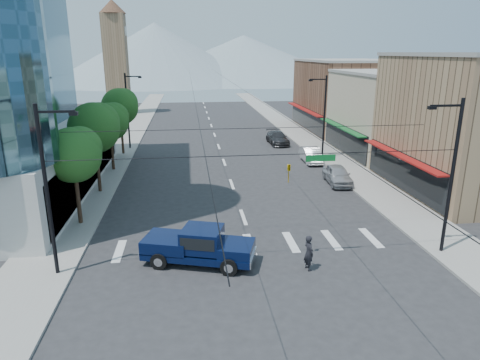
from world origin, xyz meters
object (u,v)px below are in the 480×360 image
at_px(parked_car_near, 338,175).
at_px(parked_car_far, 277,138).
at_px(pickup_truck, 198,245).
at_px(parked_car_mid, 311,155).
at_px(pedestrian, 309,253).

height_order(parked_car_near, parked_car_far, parked_car_near).
distance_m(pickup_truck, parked_car_far, 33.08).
xyz_separation_m(pickup_truck, parked_car_near, (12.77, 13.63, -0.28)).
xyz_separation_m(parked_car_mid, parked_car_far, (-1.63, 9.68, 0.00)).
bearing_deg(pickup_truck, parked_car_far, 87.74).
bearing_deg(parked_car_far, pedestrian, -100.46).
height_order(pedestrian, parked_car_near, pedestrian).
bearing_deg(parked_car_mid, parked_car_far, 100.63).
bearing_deg(pickup_truck, pedestrian, 3.20).
relative_size(pedestrian, parked_car_near, 0.41).
relative_size(parked_car_near, parked_car_mid, 1.01).
height_order(pickup_truck, pedestrian, pickup_truck).
bearing_deg(parked_car_mid, parked_car_near, -87.75).
relative_size(parked_car_mid, parked_car_far, 0.88).
relative_size(pickup_truck, parked_car_far, 1.21).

